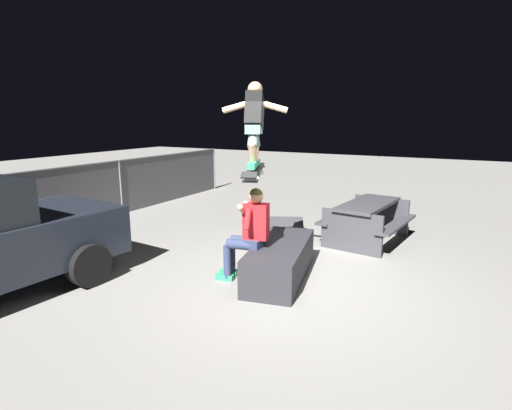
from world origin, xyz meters
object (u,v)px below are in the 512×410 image
skater_airborne (254,120)px  picnic_table_back (367,216)px  person_sitting_on_ledge (249,229)px  kicker_ramp (284,237)px  ledge_box_main (280,261)px  skateboard (254,172)px

skater_airborne → picnic_table_back: 3.29m
person_sitting_on_ledge → kicker_ramp: (2.00, 0.34, -0.69)m
kicker_ramp → person_sitting_on_ledge: bearing=-170.3°
skater_airborne → ledge_box_main: bearing=-51.7°
ledge_box_main → person_sitting_on_ledge: (-0.31, 0.35, 0.50)m
skater_airborne → kicker_ramp: bearing=11.6°
skateboard → picnic_table_back: 3.02m
skateboard → ledge_box_main: bearing=-44.0°
ledge_box_main → picnic_table_back: (2.36, -0.70, 0.24)m
kicker_ramp → picnic_table_back: size_ratio=0.81×
skater_airborne → kicker_ramp: skater_airborne is taller
skater_airborne → kicker_ramp: 2.94m
person_sitting_on_ledge → kicker_ramp: person_sitting_on_ledge is taller
person_sitting_on_ledge → skater_airborne: (0.07, -0.05, 1.50)m
skateboard → picnic_table_back: bearing=-20.3°
skateboard → skater_airborne: (0.05, 0.02, 0.69)m
person_sitting_on_ledge → skater_airborne: size_ratio=1.21×
person_sitting_on_ledge → picnic_table_back: 2.88m
ledge_box_main → picnic_table_back: bearing=-16.5°
skater_airborne → kicker_ramp: size_ratio=0.75×
ledge_box_main → person_sitting_on_ledge: size_ratio=1.33×
person_sitting_on_ledge → skateboard: 0.81m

